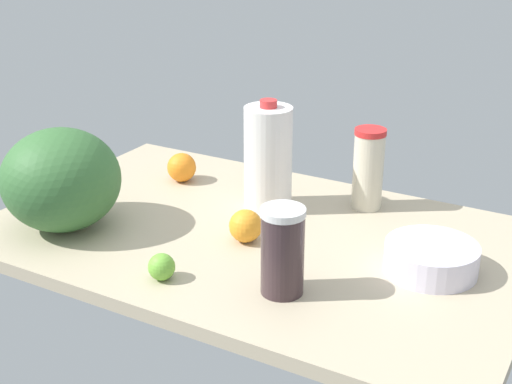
{
  "coord_description": "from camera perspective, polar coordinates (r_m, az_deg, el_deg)",
  "views": [
    {
      "loc": [
        71.12,
        -126.09,
        73.51
      ],
      "look_at": [
        0.0,
        0.0,
        13.0
      ],
      "focal_mm": 50.0,
      "sensor_mm": 36.0,
      "label": 1
    }
  ],
  "objects": [
    {
      "name": "milk_jug",
      "position": [
        1.7,
        0.97,
        2.75
      ],
      "size": [
        11.54,
        11.54,
        26.86
      ],
      "color": "white",
      "rests_on": "countertop"
    },
    {
      "name": "mixing_bowl",
      "position": [
        1.48,
        13.83,
        -5.16
      ],
      "size": [
        18.88,
        18.88,
        6.02
      ],
      "primitive_type": "cylinder",
      "color": "silver",
      "rests_on": "countertop"
    },
    {
      "name": "orange_loose",
      "position": [
        1.56,
        -0.94,
        -2.7
      ],
      "size": [
        7.33,
        7.33,
        7.33
      ],
      "primitive_type": "sphere",
      "color": "orange",
      "rests_on": "countertop"
    },
    {
      "name": "watermelon",
      "position": [
        1.65,
        -15.32,
        0.96
      ],
      "size": [
        26.69,
        26.69,
        23.21
      ],
      "primitive_type": "ellipsoid",
      "color": "#366833",
      "rests_on": "countertop"
    },
    {
      "name": "orange_by_jug",
      "position": [
        1.9,
        -5.97,
        1.97
      ],
      "size": [
        7.7,
        7.7,
        7.7
      ],
      "primitive_type": "sphere",
      "color": "orange",
      "rests_on": "countertop"
    },
    {
      "name": "tumbler_cup",
      "position": [
        1.72,
        8.97,
        1.86
      ],
      "size": [
        7.54,
        7.54,
        19.93
      ],
      "color": "beige",
      "rests_on": "countertop"
    },
    {
      "name": "shaker_bottle",
      "position": [
        1.34,
        2.13,
        -4.73
      ],
      "size": [
        8.51,
        8.51,
        17.49
      ],
      "color": "#38282C",
      "rests_on": "countertop"
    },
    {
      "name": "countertop",
      "position": [
        1.62,
        0.0,
        -3.76
      ],
      "size": [
        120.0,
        76.0,
        3.0
      ],
      "primitive_type": "cube",
      "color": "tan",
      "rests_on": "ground"
    },
    {
      "name": "lime_near_front",
      "position": [
        1.42,
        -7.56,
        -5.96
      ],
      "size": [
        5.45,
        5.45,
        5.45
      ],
      "primitive_type": "sphere",
      "color": "#6BB239",
      "rests_on": "countertop"
    }
  ]
}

